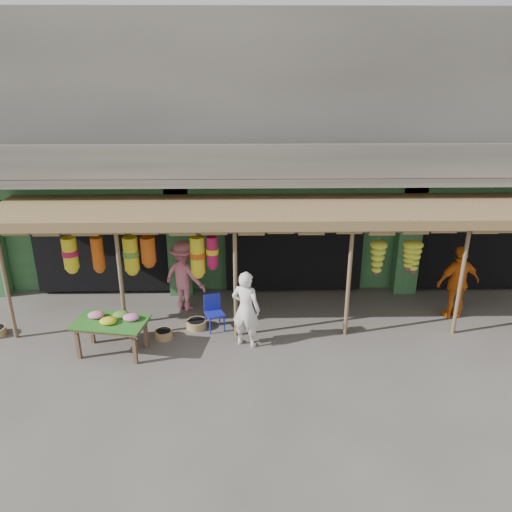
{
  "coord_description": "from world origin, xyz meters",
  "views": [
    {
      "loc": [
        -1.24,
        -10.19,
        5.86
      ],
      "look_at": [
        -1.02,
        1.0,
        1.47
      ],
      "focal_mm": 35.0,
      "sensor_mm": 36.0,
      "label": 1
    }
  ],
  "objects_px": {
    "flower_table": "(112,322)",
    "person_vendor": "(458,283)",
    "person_front": "(246,309)",
    "person_shopper": "(184,275)",
    "blue_chair": "(214,310)"
  },
  "relations": [
    {
      "from": "person_shopper",
      "to": "blue_chair",
      "type": "bearing_deg",
      "value": 158.48
    },
    {
      "from": "person_front",
      "to": "person_shopper",
      "type": "xyz_separation_m",
      "value": [
        -1.52,
        1.78,
        0.03
      ]
    },
    {
      "from": "person_shopper",
      "to": "person_vendor",
      "type": "bearing_deg",
      "value": -153.83
    },
    {
      "from": "person_front",
      "to": "person_vendor",
      "type": "distance_m",
      "value": 5.22
    },
    {
      "from": "flower_table",
      "to": "person_vendor",
      "type": "bearing_deg",
      "value": 20.69
    },
    {
      "from": "person_vendor",
      "to": "flower_table",
      "type": "bearing_deg",
      "value": 0.32
    },
    {
      "from": "flower_table",
      "to": "blue_chair",
      "type": "xyz_separation_m",
      "value": [
        2.07,
        1.03,
        -0.26
      ]
    },
    {
      "from": "flower_table",
      "to": "person_shopper",
      "type": "height_order",
      "value": "person_shopper"
    },
    {
      "from": "person_front",
      "to": "person_vendor",
      "type": "xyz_separation_m",
      "value": [
        5.08,
        1.19,
        0.04
      ]
    },
    {
      "from": "flower_table",
      "to": "person_vendor",
      "type": "distance_m",
      "value": 8.04
    },
    {
      "from": "flower_table",
      "to": "blue_chair",
      "type": "bearing_deg",
      "value": 36.69
    },
    {
      "from": "person_vendor",
      "to": "person_front",
      "type": "bearing_deg",
      "value": 3.13
    },
    {
      "from": "person_shopper",
      "to": "flower_table",
      "type": "bearing_deg",
      "value": 88.76
    },
    {
      "from": "blue_chair",
      "to": "flower_table",
      "type": "bearing_deg",
      "value": -174.36
    },
    {
      "from": "person_vendor",
      "to": "person_shopper",
      "type": "distance_m",
      "value": 6.63
    }
  ]
}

